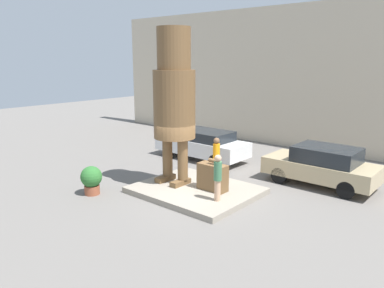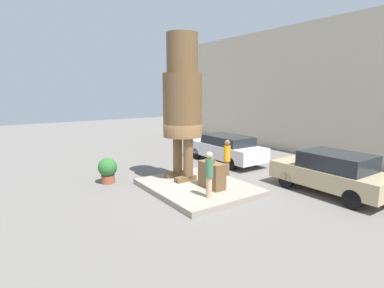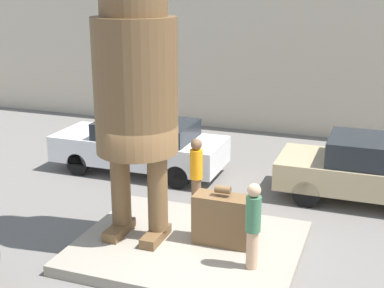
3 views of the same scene
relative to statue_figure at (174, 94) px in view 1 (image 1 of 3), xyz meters
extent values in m
plane|color=slate|center=(1.04, 0.02, -3.60)|extent=(60.00, 60.00, 0.00)
cube|color=gray|center=(1.04, 0.02, -3.50)|extent=(4.27, 3.51, 0.21)
cube|color=beige|center=(1.04, 9.47, 0.26)|extent=(28.00, 0.60, 7.73)
cube|color=brown|center=(-0.40, -0.13, -3.29)|extent=(0.31, 0.90, 0.20)
cube|color=brown|center=(0.40, -0.13, -3.29)|extent=(0.31, 0.90, 0.20)
cylinder|color=brown|center=(-0.40, 0.00, -2.41)|extent=(0.39, 0.39, 1.57)
cylinder|color=brown|center=(0.40, 0.00, -2.41)|extent=(0.39, 0.39, 1.57)
cylinder|color=brown|center=(0.00, 0.00, -0.37)|extent=(1.57, 1.57, 2.52)
cylinder|color=brown|center=(0.00, 0.00, 1.65)|extent=(1.23, 1.23, 1.51)
cube|color=brown|center=(1.65, 0.22, -2.90)|extent=(1.11, 0.49, 0.98)
cylinder|color=brown|center=(1.65, 0.22, -2.28)|extent=(0.30, 0.15, 0.15)
cylinder|color=tan|center=(2.43, -0.51, -3.03)|extent=(0.21, 0.21, 0.72)
cylinder|color=#3D704C|center=(2.43, -0.51, -2.35)|extent=(0.27, 0.27, 0.64)
sphere|color=tan|center=(2.43, -0.51, -1.91)|extent=(0.24, 0.24, 0.24)
cube|color=silver|center=(-1.88, 3.91, -2.94)|extent=(4.73, 1.83, 0.71)
cube|color=#1E2328|center=(-1.64, 3.91, -2.36)|extent=(2.60, 1.65, 0.45)
cylinder|color=black|center=(-3.34, 3.09, -3.29)|extent=(0.62, 0.18, 0.62)
cylinder|color=black|center=(-3.34, 4.74, -3.29)|extent=(0.62, 0.18, 0.62)
cylinder|color=black|center=(-0.41, 3.09, -3.29)|extent=(0.62, 0.18, 0.62)
cylinder|color=black|center=(-0.41, 4.74, -3.29)|extent=(0.62, 0.18, 0.62)
cube|color=tan|center=(4.17, 3.90, -2.95)|extent=(4.24, 1.88, 0.66)
cube|color=#1E2328|center=(4.38, 3.90, -2.32)|extent=(2.33, 1.69, 0.59)
cylinder|color=black|center=(2.85, 3.05, -3.28)|extent=(0.65, 0.18, 0.65)
cylinder|color=black|center=(2.85, 4.75, -3.28)|extent=(0.65, 0.18, 0.65)
cylinder|color=black|center=(5.48, 3.05, -3.28)|extent=(0.65, 0.18, 0.65)
cylinder|color=black|center=(5.48, 4.75, -3.28)|extent=(0.65, 0.18, 0.65)
cylinder|color=brown|center=(-1.80, -2.57, -3.43)|extent=(0.55, 0.55, 0.34)
sphere|color=#2D6B2D|center=(-1.80, -2.57, -2.93)|extent=(0.78, 0.78, 0.78)
cylinder|color=brown|center=(0.49, 2.00, -3.22)|extent=(0.22, 0.22, 0.77)
cylinder|color=orange|center=(0.49, 2.00, -2.49)|extent=(0.29, 0.29, 0.69)
sphere|color=brown|center=(0.49, 2.00, -2.02)|extent=(0.26, 0.26, 0.26)
camera|label=1|loc=(9.52, -10.09, 1.30)|focal=35.00mm
camera|label=2|loc=(10.14, -6.55, 0.22)|focal=28.00mm
camera|label=3|loc=(4.34, -8.82, 1.49)|focal=50.00mm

